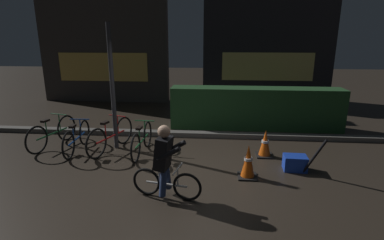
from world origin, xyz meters
name	(u,v)px	position (x,y,z in m)	size (l,w,h in m)	color
ground_plane	(179,172)	(0.00, 0.00, 0.00)	(40.00, 40.00, 0.00)	#2D261E
sidewalk_curb	(190,134)	(0.00, 2.20, 0.06)	(12.00, 0.24, 0.12)	#56544F
hedge_row	(255,108)	(1.80, 3.10, 0.59)	(4.80, 0.70, 1.18)	#214723
storefront_left	(104,43)	(-3.81, 6.50, 2.32)	(5.07, 0.54, 4.67)	#383330
storefront_right	(268,47)	(2.67, 7.20, 2.15)	(5.13, 0.54, 4.32)	#262328
street_post	(112,88)	(-1.66, 1.20, 1.43)	(0.10, 0.10, 2.87)	#2D2D33
parked_bike_leftmost	(52,133)	(-3.20, 1.14, 0.34)	(0.49, 1.60, 0.75)	black
parked_bike_left_mid	(77,138)	(-2.47, 0.89, 0.33)	(0.46, 1.54, 0.71)	black
parked_bike_center_left	(111,136)	(-1.71, 1.01, 0.35)	(0.58, 1.63, 0.78)	black
parked_bike_center_right	(142,140)	(-0.95, 0.86, 0.33)	(0.46, 1.57, 0.72)	black
traffic_cone_near	(248,162)	(1.31, -0.10, 0.31)	(0.36, 0.36, 0.65)	black
traffic_cone_far	(265,144)	(1.78, 0.98, 0.29)	(0.36, 0.36, 0.60)	black
blue_crate	(295,163)	(2.28, 0.30, 0.15)	(0.44, 0.32, 0.30)	#193DB7
cyclist	(165,162)	(-0.10, -0.94, 0.63)	(1.18, 0.59, 1.25)	black
closed_umbrella	(314,157)	(2.55, 0.05, 0.39)	(0.05, 0.05, 0.85)	black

